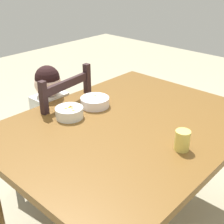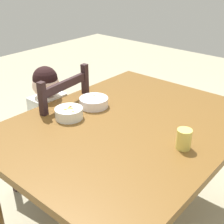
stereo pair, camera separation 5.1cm
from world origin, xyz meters
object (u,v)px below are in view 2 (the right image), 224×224
dining_chair (54,137)px  bowl_of_carrots (69,113)px  child_figure (51,115)px  spoon (74,113)px  bowl_of_peas (94,102)px  dining_table (128,137)px  drinking_cup (184,139)px

dining_chair → bowl_of_carrots: dining_chair is taller
child_figure → spoon: (-0.05, -0.28, 0.12)m
bowl_of_peas → bowl_of_carrots: size_ratio=1.11×
dining_chair → spoon: (-0.05, -0.28, 0.29)m
bowl_of_carrots → dining_table: bearing=-58.9°
child_figure → drinking_cup: 0.94m
dining_table → spoon: bearing=111.3°
dining_chair → bowl_of_carrots: bearing=-109.6°
bowl_of_peas → child_figure: bearing=108.7°
dining_chair → drinking_cup: size_ratio=9.50×
dining_chair → child_figure: (-0.01, -0.00, 0.18)m
drinking_cup → dining_table: bearing=85.0°
bowl_of_peas → drinking_cup: drinking_cup is taller
child_figure → bowl_of_peas: (0.10, -0.29, 0.14)m
child_figure → bowl_of_peas: size_ratio=5.44×
bowl_of_peas → dining_chair: bearing=107.3°
bowl_of_peas → spoon: (-0.15, 0.02, -0.03)m
bowl_of_carrots → drinking_cup: bearing=-77.5°
bowl_of_peas → spoon: bearing=173.0°
child_figure → dining_chair: bearing=31.1°
child_figure → drinking_cup: child_figure is taller
child_figure → spoon: child_figure is taller
spoon → drinking_cup: drinking_cup is taller
dining_chair → drinking_cup: 0.99m
dining_chair → bowl_of_carrots: (-0.11, -0.30, 0.32)m
bowl_of_peas → dining_table: bearing=-95.7°
dining_chair → dining_table: bearing=-83.6°
bowl_of_peas → drinking_cup: 0.63m
dining_chair → bowl_of_peas: bearing=-72.7°
bowl_of_carrots → bowl_of_peas: bearing=0.0°
child_figure → bowl_of_carrots: size_ratio=6.04×
bowl_of_carrots → drinking_cup: (0.14, -0.63, 0.02)m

